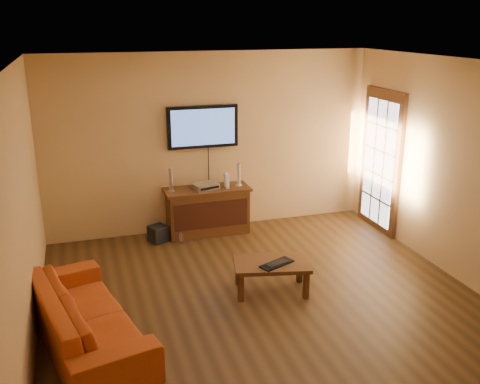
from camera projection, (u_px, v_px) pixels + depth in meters
name	position (u px, v px, depth m)	size (l,w,h in m)	color
ground_plane	(266.00, 301.00, 6.22)	(5.00, 5.00, 0.00)	#38240F
room_walls	(250.00, 148.00, 6.26)	(5.00, 5.00, 5.00)	tan
french_door	(380.00, 163.00, 8.13)	(0.07, 1.02, 2.22)	#45250F
media_console	(208.00, 211.00, 8.11)	(1.28, 0.49, 0.72)	#45250F
television	(203.00, 127.00, 7.91)	(1.07, 0.08, 0.63)	black
coffee_table	(271.00, 266.00, 6.35)	(0.98, 0.71, 0.39)	#45250F
sofa	(85.00, 307.00, 5.31)	(2.07, 0.60, 0.81)	#B14313
speaker_left	(171.00, 181.00, 7.80)	(0.10, 0.10, 0.36)	silver
speaker_right	(239.00, 175.00, 8.09)	(0.09, 0.09, 0.34)	silver
av_receiver	(206.00, 186.00, 7.98)	(0.36, 0.26, 0.08)	silver
game_console	(226.00, 180.00, 8.02)	(0.04, 0.15, 0.21)	white
subwoofer	(158.00, 234.00, 7.87)	(0.24, 0.24, 0.24)	black
bottle	(181.00, 238.00, 7.79)	(0.06, 0.06, 0.19)	white
keyboard	(277.00, 264.00, 6.27)	(0.45, 0.32, 0.03)	black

